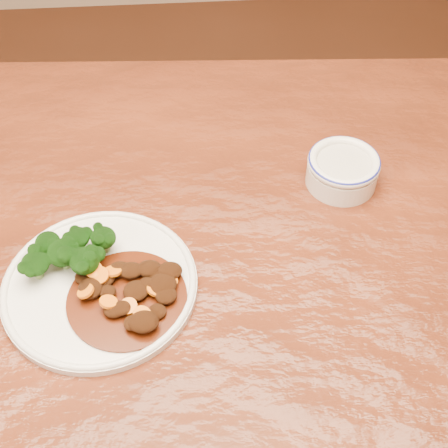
{
  "coord_description": "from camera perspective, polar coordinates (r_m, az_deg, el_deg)",
  "views": [
    {
      "loc": [
        0.02,
        -0.52,
        1.4
      ],
      "look_at": [
        0.07,
        0.03,
        0.77
      ],
      "focal_mm": 50.0,
      "sensor_mm": 36.0,
      "label": 1
    }
  ],
  "objects": [
    {
      "name": "dining_table",
      "position": [
        0.9,
        -4.0,
        -6.08
      ],
      "size": [
        1.55,
        0.99,
        0.75
      ],
      "rotation": [
        0.0,
        0.0,
        -0.06
      ],
      "color": "#5F2510",
      "rests_on": "ground"
    },
    {
      "name": "dinner_plate",
      "position": [
        0.81,
        -11.29,
        -5.49
      ],
      "size": [
        0.25,
        0.25,
        0.02
      ],
      "rotation": [
        0.0,
        0.0,
        0.11
      ],
      "color": "silver",
      "rests_on": "dining_table"
    },
    {
      "name": "mince_stew",
      "position": [
        0.78,
        -8.37,
        -6.11
      ],
      "size": [
        0.15,
        0.15,
        0.03
      ],
      "color": "#461607",
      "rests_on": "dinner_plate"
    },
    {
      "name": "dip_bowl",
      "position": [
        0.92,
        10.8,
        4.97
      ],
      "size": [
        0.11,
        0.11,
        0.05
      ],
      "rotation": [
        0.0,
        0.0,
        -0.13
      ],
      "color": "silver",
      "rests_on": "dining_table"
    },
    {
      "name": "broccoli_florets",
      "position": [
        0.81,
        -13.83,
        -2.55
      ],
      "size": [
        0.12,
        0.08,
        0.04
      ],
      "color": "#74964D",
      "rests_on": "dinner_plate"
    }
  ]
}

